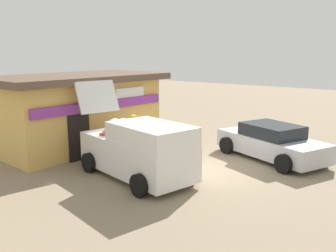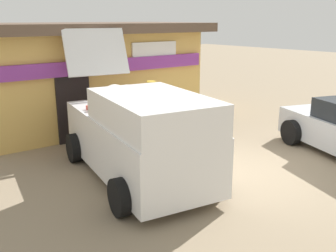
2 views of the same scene
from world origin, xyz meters
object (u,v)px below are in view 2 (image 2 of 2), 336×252
(delivery_van, at_px, (139,135))
(paint_bucket, at_px, (204,126))
(unloaded_banana_pile, at_px, (91,129))
(vendor_standing, at_px, (151,108))
(storefront_bar, at_px, (87,73))
(customer_bending, at_px, (99,121))

(delivery_van, xyz_separation_m, paint_bucket, (3.35, 1.37, -0.73))
(unloaded_banana_pile, bearing_deg, vendor_standing, -55.74)
(storefront_bar, height_order, paint_bucket, storefront_bar)
(delivery_van, bearing_deg, unloaded_banana_pile, 77.04)
(vendor_standing, bearing_deg, delivery_van, -134.87)
(customer_bending, bearing_deg, paint_bucket, -0.21)
(delivery_van, xyz_separation_m, unloaded_banana_pile, (0.73, 3.16, -0.71))
(storefront_bar, bearing_deg, customer_bending, -116.05)
(storefront_bar, bearing_deg, vendor_standing, -85.02)
(delivery_van, xyz_separation_m, vendor_standing, (1.71, 1.72, -0.00))
(customer_bending, height_order, paint_bucket, customer_bending)
(unloaded_banana_pile, bearing_deg, delivery_van, -102.96)
(unloaded_banana_pile, relative_size, paint_bucket, 2.32)
(storefront_bar, distance_m, delivery_van, 4.80)
(delivery_van, distance_m, unloaded_banana_pile, 3.32)
(storefront_bar, xyz_separation_m, unloaded_banana_pile, (-0.74, -1.36, -1.34))
(vendor_standing, xyz_separation_m, customer_bending, (-1.78, -0.33, 0.01))
(storefront_bar, height_order, delivery_van, storefront_bar)
(delivery_van, height_order, customer_bending, delivery_van)
(vendor_standing, bearing_deg, customer_bending, -169.37)
(customer_bending, bearing_deg, storefront_bar, 63.95)
(storefront_bar, relative_size, vendor_standing, 4.58)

